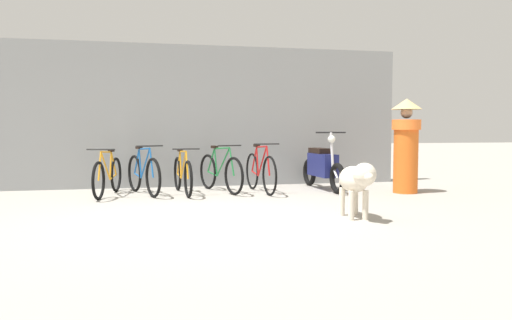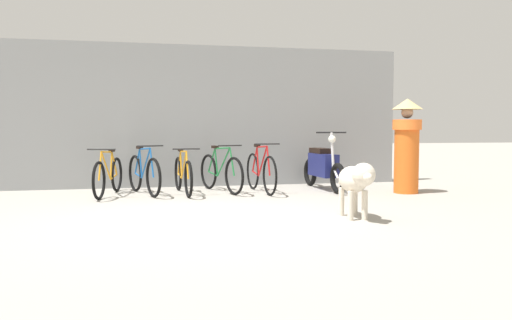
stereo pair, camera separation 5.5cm
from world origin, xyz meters
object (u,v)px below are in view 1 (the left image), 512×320
bicycle_0 (108,176)px  bicycle_2 (182,175)px  motorcycle (323,166)px  stray_dog (356,180)px  bicycle_1 (143,174)px  person_in_robes (406,143)px  bicycle_3 (220,172)px  bicycle_4 (260,172)px

bicycle_0 → bicycle_2: 1.26m
motorcycle → stray_dog: (-0.64, -3.00, 0.06)m
bicycle_1 → person_in_robes: person_in_robes is taller
person_in_robes → bicycle_3: bearing=-17.3°
motorcycle → person_in_robes: bearing=55.5°
bicycle_4 → motorcycle: motorcycle is taller
bicycle_0 → bicycle_3: size_ratio=1.02×
bicycle_0 → motorcycle: 3.88m
motorcycle → stray_dog: bearing=-15.3°
bicycle_2 → bicycle_3: bicycle_3 is taller
bicycle_0 → bicycle_3: bicycle_3 is taller
bicycle_1 → person_in_robes: (4.57, -0.77, 0.54)m
bicycle_1 → bicycle_2: size_ratio=0.91×
bicycle_2 → bicycle_4: size_ratio=1.02×
bicycle_3 → bicycle_4: bicycle_4 is taller
bicycle_2 → bicycle_3: bearing=95.1°
bicycle_3 → bicycle_2: bearing=-97.4°
person_in_robes → bicycle_1: bearing=-12.2°
stray_dog → person_in_robes: (1.92, 2.23, 0.40)m
stray_dog → motorcycle: bearing=170.6°
stray_dog → bicycle_4: bearing=-165.5°
bicycle_3 → bicycle_4: (0.70, -0.22, 0.02)m
bicycle_0 → bicycle_3: bearing=104.4°
bicycle_2 → person_in_robes: bearing=73.9°
bicycle_0 → bicycle_3: 1.95m
bicycle_0 → person_in_robes: (5.16, -0.73, 0.56)m
stray_dog → person_in_robes: bearing=141.9°
bicycle_1 → stray_dog: (2.65, -3.00, 0.14)m
person_in_robes → bicycle_4: bearing=-16.5°
bicycle_3 → person_in_robes: size_ratio=0.97×
bicycle_3 → bicycle_4: 0.73m
bicycle_4 → person_in_robes: (2.51, -0.62, 0.52)m
motorcycle → stray_dog: size_ratio=1.75×
bicycle_1 → motorcycle: 3.29m
motorcycle → stray_dog: 3.07m
motorcycle → person_in_robes: person_in_robes is taller
bicycle_2 → bicycle_1: bearing=-101.7°
bicycle_4 → person_in_robes: bearing=70.3°
bicycle_1 → person_in_robes: 4.66m
bicycle_3 → motorcycle: motorcycle is taller
bicycle_4 → stray_dog: bearing=6.0°
bicycle_2 → bicycle_4: 1.39m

